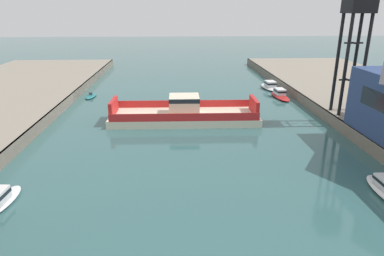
# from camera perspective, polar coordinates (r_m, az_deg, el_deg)

# --- Properties ---
(chain_ferry) EXTENTS (21.48, 7.53, 3.79)m
(chain_ferry) POSITION_cam_1_polar(r_m,az_deg,el_deg) (49.94, -1.30, 2.42)
(chain_ferry) COLOR beige
(chain_ferry) RESTS_ON ground
(moored_boat_near_right) EXTENTS (1.86, 4.94, 0.90)m
(moored_boat_near_right) POSITION_cam_1_polar(r_m,az_deg,el_deg) (66.82, -16.46, 5.15)
(moored_boat_near_right) COLOR #237075
(moored_boat_near_right) RESTS_ON ground
(moored_boat_mid_left) EXTENTS (2.26, 5.52, 1.52)m
(moored_boat_mid_left) POSITION_cam_1_polar(r_m,az_deg,el_deg) (33.27, -29.35, -10.23)
(moored_boat_mid_left) COLOR white
(moored_boat_mid_left) RESTS_ON ground
(moored_boat_mid_right) EXTENTS (3.01, 7.49, 1.67)m
(moored_boat_mid_right) POSITION_cam_1_polar(r_m,az_deg,el_deg) (72.66, 12.79, 6.86)
(moored_boat_mid_right) COLOR white
(moored_boat_mid_right) RESTS_ON ground
(moored_boat_far_left) EXTENTS (2.56, 7.44, 1.59)m
(moored_boat_far_left) POSITION_cam_1_polar(r_m,az_deg,el_deg) (65.84, 14.45, 5.46)
(moored_boat_far_left) COLOR red
(moored_boat_far_left) RESTS_ON ground
(crane_tower) EXTENTS (3.31, 3.31, 16.63)m
(crane_tower) POSITION_cam_1_polar(r_m,az_deg,el_deg) (51.45, 25.86, 16.45)
(crane_tower) COLOR black
(crane_tower) RESTS_ON quay_right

